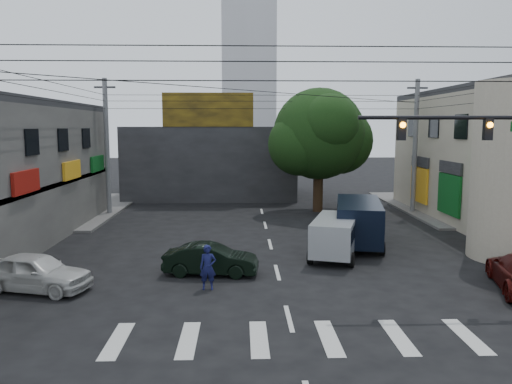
{
  "coord_description": "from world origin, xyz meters",
  "views": [
    {
      "loc": [
        -1.51,
        -17.99,
        5.98
      ],
      "look_at": [
        -0.82,
        4.0,
        3.11
      ],
      "focal_mm": 35.0,
      "sensor_mm": 36.0,
      "label": 1
    }
  ],
  "objects_px": {
    "traffic_gantry": "(509,160)",
    "utility_pole_far_right": "(415,147)",
    "traffic_officer": "(208,267)",
    "navy_van": "(358,223)",
    "dark_sedan": "(211,259)",
    "silver_minivan": "(335,238)",
    "utility_pole_far_left": "(107,148)",
    "white_compact": "(35,272)",
    "street_tree": "(319,134)"
  },
  "relations": [
    {
      "from": "traffic_gantry",
      "to": "utility_pole_far_right",
      "type": "bearing_deg",
      "value": 81.06
    },
    {
      "from": "traffic_officer",
      "to": "navy_van",
      "type": "bearing_deg",
      "value": 39.4
    },
    {
      "from": "dark_sedan",
      "to": "silver_minivan",
      "type": "height_order",
      "value": "silver_minivan"
    },
    {
      "from": "utility_pole_far_left",
      "to": "white_compact",
      "type": "height_order",
      "value": "utility_pole_far_left"
    },
    {
      "from": "utility_pole_far_left",
      "to": "traffic_officer",
      "type": "relative_size",
      "value": 5.5
    },
    {
      "from": "white_compact",
      "to": "silver_minivan",
      "type": "height_order",
      "value": "silver_minivan"
    },
    {
      "from": "street_tree",
      "to": "white_compact",
      "type": "distance_m",
      "value": 21.97
    },
    {
      "from": "utility_pole_far_left",
      "to": "utility_pole_far_right",
      "type": "bearing_deg",
      "value": 0.0
    },
    {
      "from": "street_tree",
      "to": "utility_pole_far_left",
      "type": "relative_size",
      "value": 0.95
    },
    {
      "from": "utility_pole_far_right",
      "to": "traffic_gantry",
      "type": "bearing_deg",
      "value": -98.94
    },
    {
      "from": "street_tree",
      "to": "white_compact",
      "type": "bearing_deg",
      "value": -127.44
    },
    {
      "from": "utility_pole_far_left",
      "to": "traffic_officer",
      "type": "distance_m",
      "value": 18.23
    },
    {
      "from": "traffic_gantry",
      "to": "silver_minivan",
      "type": "relative_size",
      "value": 1.56
    },
    {
      "from": "street_tree",
      "to": "traffic_gantry",
      "type": "bearing_deg",
      "value": -78.01
    },
    {
      "from": "utility_pole_far_right",
      "to": "street_tree",
      "type": "bearing_deg",
      "value": 171.25
    },
    {
      "from": "utility_pole_far_right",
      "to": "navy_van",
      "type": "distance_m",
      "value": 11.58
    },
    {
      "from": "utility_pole_far_left",
      "to": "street_tree",
      "type": "bearing_deg",
      "value": 3.95
    },
    {
      "from": "street_tree",
      "to": "utility_pole_far_right",
      "type": "xyz_separation_m",
      "value": [
        6.5,
        -1.0,
        -0.87
      ]
    },
    {
      "from": "traffic_officer",
      "to": "street_tree",
      "type": "bearing_deg",
      "value": 64.55
    },
    {
      "from": "street_tree",
      "to": "navy_van",
      "type": "bearing_deg",
      "value": -87.33
    },
    {
      "from": "dark_sedan",
      "to": "traffic_officer",
      "type": "distance_m",
      "value": 1.89
    },
    {
      "from": "navy_van",
      "to": "traffic_officer",
      "type": "height_order",
      "value": "navy_van"
    },
    {
      "from": "utility_pole_far_left",
      "to": "dark_sedan",
      "type": "relative_size",
      "value": 2.33
    },
    {
      "from": "street_tree",
      "to": "dark_sedan",
      "type": "distance_m",
      "value": 17.3
    },
    {
      "from": "white_compact",
      "to": "navy_van",
      "type": "distance_m",
      "value": 15.12
    },
    {
      "from": "silver_minivan",
      "to": "utility_pole_far_right",
      "type": "bearing_deg",
      "value": -15.75
    },
    {
      "from": "utility_pole_far_left",
      "to": "traffic_gantry",
      "type": "bearing_deg",
      "value": -42.86
    },
    {
      "from": "street_tree",
      "to": "traffic_gantry",
      "type": "distance_m",
      "value": 18.42
    },
    {
      "from": "white_compact",
      "to": "silver_minivan",
      "type": "xyz_separation_m",
      "value": [
        11.87,
        4.38,
        0.21
      ]
    },
    {
      "from": "utility_pole_far_right",
      "to": "silver_minivan",
      "type": "xyz_separation_m",
      "value": [
        -7.67,
        -11.65,
        -3.68
      ]
    },
    {
      "from": "white_compact",
      "to": "traffic_officer",
      "type": "relative_size",
      "value": 2.65
    },
    {
      "from": "silver_minivan",
      "to": "traffic_gantry",
      "type": "bearing_deg",
      "value": -119.41
    },
    {
      "from": "traffic_gantry",
      "to": "traffic_officer",
      "type": "distance_m",
      "value": 11.32
    },
    {
      "from": "navy_van",
      "to": "utility_pole_far_left",
      "type": "bearing_deg",
      "value": 69.7
    },
    {
      "from": "dark_sedan",
      "to": "traffic_officer",
      "type": "bearing_deg",
      "value": -173.78
    },
    {
      "from": "dark_sedan",
      "to": "white_compact",
      "type": "height_order",
      "value": "white_compact"
    },
    {
      "from": "traffic_gantry",
      "to": "navy_van",
      "type": "xyz_separation_m",
      "value": [
        -3.35,
        7.74,
        -3.71
      ]
    },
    {
      "from": "utility_pole_far_left",
      "to": "utility_pole_far_right",
      "type": "height_order",
      "value": "same"
    },
    {
      "from": "navy_van",
      "to": "traffic_officer",
      "type": "bearing_deg",
      "value": 144.77
    },
    {
      "from": "traffic_gantry",
      "to": "navy_van",
      "type": "relative_size",
      "value": 1.22
    },
    {
      "from": "street_tree",
      "to": "navy_van",
      "type": "relative_size",
      "value": 1.47
    },
    {
      "from": "traffic_gantry",
      "to": "silver_minivan",
      "type": "height_order",
      "value": "traffic_gantry"
    },
    {
      "from": "utility_pole_far_left",
      "to": "silver_minivan",
      "type": "bearing_deg",
      "value": -41.15
    },
    {
      "from": "white_compact",
      "to": "traffic_officer",
      "type": "distance_m",
      "value": 6.31
    },
    {
      "from": "traffic_gantry",
      "to": "dark_sedan",
      "type": "bearing_deg",
      "value": 165.01
    },
    {
      "from": "dark_sedan",
      "to": "silver_minivan",
      "type": "relative_size",
      "value": 0.86
    },
    {
      "from": "silver_minivan",
      "to": "navy_van",
      "type": "height_order",
      "value": "navy_van"
    },
    {
      "from": "street_tree",
      "to": "traffic_gantry",
      "type": "xyz_separation_m",
      "value": [
        3.82,
        -18.0,
        -0.64
      ]
    },
    {
      "from": "silver_minivan",
      "to": "navy_van",
      "type": "distance_m",
      "value": 2.91
    },
    {
      "from": "traffic_gantry",
      "to": "dark_sedan",
      "type": "distance_m",
      "value": 11.7
    }
  ]
}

